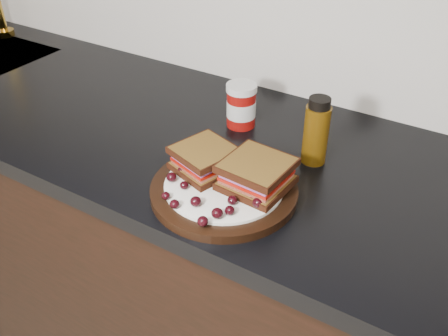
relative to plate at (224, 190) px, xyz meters
The scene contains 30 objects.
base_cabinets 0.50m from the plate, 96.54° to the left, with size 3.96×0.58×0.86m, color black.
countertop 0.16m from the plate, 96.54° to the left, with size 3.98×0.60×0.04m, color black.
plate is the anchor object (origin of this frame).
sandwich_left 0.07m from the plate, 159.96° to the left, with size 0.11×0.11×0.05m, color brown, non-canonical shape.
sandwich_right 0.07m from the plate, 25.72° to the left, with size 0.12×0.12×0.05m, color brown, non-canonical shape.
grape_0 0.10m from the plate, 153.46° to the right, with size 0.02×0.02×0.02m, color black.
grape_1 0.08m from the plate, 136.80° to the right, with size 0.02×0.02×0.02m, color black.
grape_2 0.12m from the plate, 124.67° to the right, with size 0.02×0.02×0.01m, color black.
grape_3 0.11m from the plate, 109.24° to the right, with size 0.02×0.02×0.02m, color black.
grape_4 0.09m from the plate, 95.94° to the right, with size 0.02×0.02×0.02m, color black.
grape_5 0.08m from the plate, 98.48° to the right, with size 0.02×0.02×0.01m, color black.
grape_6 0.13m from the plate, 75.38° to the right, with size 0.02×0.02×0.02m, color black.
grape_7 0.10m from the plate, 65.35° to the right, with size 0.02×0.02×0.02m, color black.
grape_8 0.09m from the plate, 52.26° to the right, with size 0.02×0.02×0.02m, color black.
grape_9 0.07m from the plate, 44.65° to the right, with size 0.02×0.02×0.02m, color black.
grape_10 0.09m from the plate, 17.54° to the right, with size 0.02×0.02×0.02m, color black.
grape_11 0.08m from the plate, 15.06° to the right, with size 0.02×0.02×0.02m, color black.
grape_12 0.10m from the plate, ahead, with size 0.02×0.02×0.02m, color black.
grape_13 0.10m from the plate, 24.01° to the left, with size 0.02×0.02×0.02m, color black.
grape_14 0.08m from the plate, 43.10° to the left, with size 0.02×0.02×0.02m, color black.
grape_15 0.05m from the plate, 124.51° to the left, with size 0.02×0.02×0.02m, color black.
grape_16 0.07m from the plate, 153.59° to the left, with size 0.02×0.02×0.02m, color black.
grape_17 0.08m from the plate, 161.14° to the left, with size 0.02×0.02×0.02m, color black.
grape_18 0.10m from the plate, behind, with size 0.02×0.02×0.02m, color black.
grape_19 0.09m from the plate, 169.34° to the right, with size 0.02×0.02×0.02m, color black.
grape_20 0.05m from the plate, 143.84° to the left, with size 0.02×0.02×0.01m, color black.
grape_21 0.06m from the plate, 166.13° to the left, with size 0.01×0.01×0.01m, color black.
grape_22 0.08m from the plate, behind, with size 0.02×0.02×0.02m, color black.
condiment_jar 0.27m from the plate, 113.02° to the left, with size 0.07×0.07×0.10m, color maroon.
oil_bottle 0.23m from the plate, 63.10° to the left, with size 0.05×0.05×0.14m, color #492F07.
Camera 1 is at (0.41, 0.91, 1.48)m, focal length 40.00 mm.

